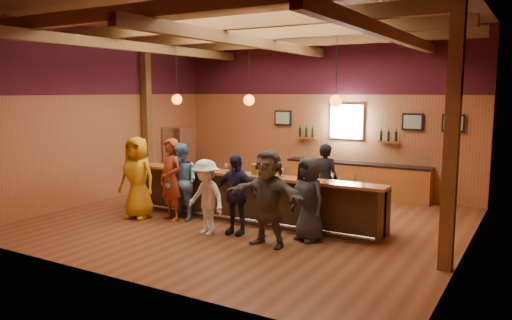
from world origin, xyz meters
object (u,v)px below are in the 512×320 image
object	(u,v)px
customer_dark	(309,199)
bar_counter	(253,197)
bartender	(325,180)
stainless_fridge	(179,156)
customer_white	(206,197)
bottle_a	(264,169)
customer_orange	(137,178)
ice_bucket	(256,169)
customer_denim	(181,182)
back_bar_cabinet	(356,180)
customer_redvest	(171,180)
customer_brown	(268,198)
customer_navy	(235,194)

from	to	relation	value
customer_dark	bar_counter	bearing A→B (deg)	179.13
bar_counter	customer_dark	bearing A→B (deg)	-25.12
bartender	stainless_fridge	bearing A→B (deg)	-10.68
customer_white	bottle_a	size ratio (longest dim) A/B	4.61
customer_orange	ice_bucket	distance (m)	2.79
customer_denim	customer_white	distance (m)	1.30
ice_bucket	customer_denim	bearing A→B (deg)	-162.70
back_bar_cabinet	customer_redvest	distance (m)	5.32
customer_brown	bartender	xyz separation A→B (m)	(0.08, 2.59, -0.06)
stainless_fridge	bartender	xyz separation A→B (m)	(5.39, -1.35, -0.04)
bartender	ice_bucket	size ratio (longest dim) A/B	7.44
bar_counter	customer_denim	xyz separation A→B (m)	(-1.38, -0.84, 0.35)
customer_brown	bottle_a	xyz separation A→B (m)	(-0.78, 1.22, 0.32)
customer_dark	bartender	distance (m)	1.97
customer_orange	ice_bucket	xyz separation A→B (m)	(2.64, 0.86, 0.29)
customer_redvest	customer_navy	bearing A→B (deg)	11.27
back_bar_cabinet	customer_orange	world-z (taller)	customer_orange
back_bar_cabinet	ice_bucket	size ratio (longest dim) A/B	17.34
customer_redvest	customer_navy	xyz separation A→B (m)	(1.84, -0.19, -0.10)
ice_bucket	customer_white	bearing A→B (deg)	-114.04
customer_denim	customer_brown	world-z (taller)	customer_brown
customer_redvest	bottle_a	xyz separation A→B (m)	(2.00, 0.70, 0.31)
bar_counter	bartender	bearing A→B (deg)	40.81
customer_denim	bartender	distance (m)	3.29
bar_counter	customer_orange	world-z (taller)	customer_orange
customer_orange	customer_navy	distance (m)	2.64
customer_orange	bottle_a	size ratio (longest dim) A/B	5.63
customer_white	customer_dark	bearing A→B (deg)	32.67
bar_counter	customer_dark	size ratio (longest dim) A/B	3.82
customer_denim	customer_dark	size ratio (longest dim) A/B	1.06
back_bar_cabinet	customer_brown	xyz separation A→B (m)	(0.02, -5.06, 0.44)
bottle_a	customer_orange	bearing A→B (deg)	-161.77
customer_white	ice_bucket	xyz separation A→B (m)	(0.51, 1.14, 0.46)
ice_bucket	bartender	bearing A→B (deg)	54.59
customer_navy	customer_brown	world-z (taller)	customer_brown
bar_counter	ice_bucket	distance (m)	0.82
customer_orange	customer_brown	bearing A→B (deg)	-11.32
customer_navy	customer_dark	distance (m)	1.51
customer_navy	bartender	distance (m)	2.47
customer_orange	ice_bucket	size ratio (longest dim) A/B	8.13
customer_white	customer_navy	xyz separation A→B (m)	(0.51, 0.32, 0.06)
customer_orange	customer_redvest	distance (m)	0.83
back_bar_cabinet	customer_white	size ratio (longest dim) A/B	2.60
bartender	bottle_a	size ratio (longest dim) A/B	5.15
stainless_fridge	customer_orange	size ratio (longest dim) A/B	0.96
customer_denim	customer_dark	xyz separation A→B (m)	(3.11, 0.03, -0.05)
back_bar_cabinet	customer_white	world-z (taller)	customer_white
customer_orange	back_bar_cabinet	bearing A→B (deg)	46.72
stainless_fridge	customer_white	world-z (taller)	stainless_fridge
customer_dark	ice_bucket	xyz separation A→B (m)	(-1.47, 0.49, 0.40)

